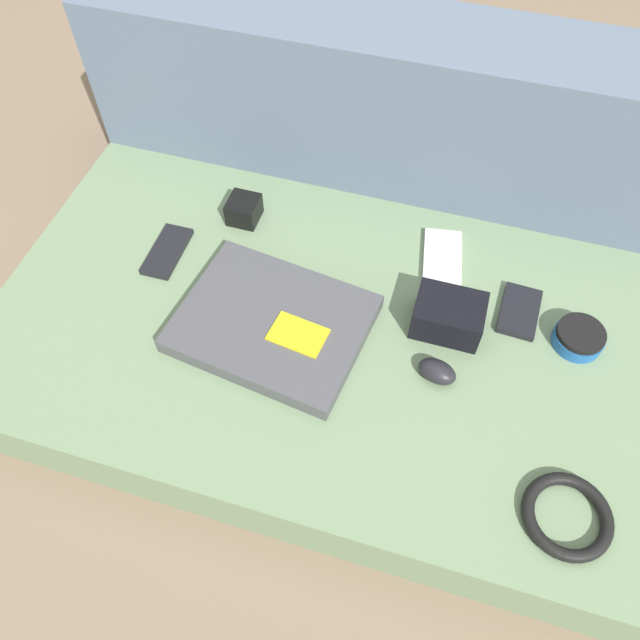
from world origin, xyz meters
TOP-DOWN VIEW (x-y plane):
  - ground_plane at (0.00, 0.00)m, footprint 8.00×8.00m
  - couch_seat at (0.00, 0.00)m, footprint 1.12×0.65m
  - couch_backrest at (0.00, 0.42)m, footprint 1.12×0.20m
  - laptop at (-0.07, -0.03)m, footprint 0.33×0.28m
  - computer_mouse at (0.20, -0.04)m, footprint 0.07×0.05m
  - speaker_puck at (0.42, 0.09)m, footprint 0.08×0.08m
  - phone_silver at (0.17, 0.20)m, footprint 0.09×0.14m
  - phone_black at (-0.32, 0.08)m, footprint 0.06×0.12m
  - phone_small at (0.32, 0.12)m, footprint 0.07×0.11m
  - camera_pouch at (0.20, 0.06)m, footprint 0.11×0.09m
  - charger_brick at (-0.21, 0.20)m, footprint 0.06×0.06m
  - cable_coil at (0.42, -0.21)m, footprint 0.13×0.13m

SIDE VIEW (x-z plane):
  - ground_plane at x=0.00m, z-range 0.00..0.00m
  - couch_seat at x=0.00m, z-range 0.00..0.12m
  - phone_black at x=-0.32m, z-range 0.12..0.13m
  - phone_small at x=0.32m, z-range 0.12..0.13m
  - phone_silver at x=0.17m, z-range 0.12..0.13m
  - cable_coil at x=0.42m, z-range 0.12..0.13m
  - laptop at x=-0.07m, z-range 0.11..0.15m
  - speaker_puck at x=0.42m, z-range 0.12..0.15m
  - computer_mouse at x=0.20m, z-range 0.12..0.15m
  - charger_brick at x=-0.21m, z-range 0.12..0.16m
  - camera_pouch at x=0.20m, z-range 0.12..0.18m
  - couch_backrest at x=0.00m, z-range 0.00..0.42m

